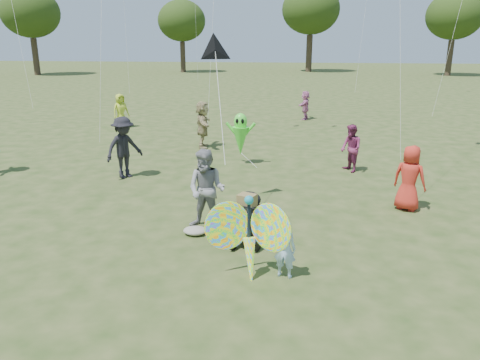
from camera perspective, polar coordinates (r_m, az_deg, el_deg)
name	(u,v)px	position (r m, az deg, el deg)	size (l,w,h in m)	color
ground	(240,256)	(9.29, 0.05, -9.23)	(160.00, 160.00, 0.00)	#51592B
child_girl	(285,249)	(8.35, 5.49, -8.34)	(0.39, 0.26, 1.08)	#A5C9E9
adult_man	(207,190)	(10.28, -4.08, -1.21)	(0.88, 0.69, 1.81)	gray
grey_bag	(195,231)	(10.27, -5.50, -6.17)	(0.52, 0.42, 0.16)	gray
crowd_a	(410,178)	(12.18, 19.96, 0.23)	(0.80, 0.52, 1.63)	red
crowd_b	(124,148)	(14.58, -13.97, 3.86)	(1.21, 0.70, 1.87)	black
crowd_d	(203,124)	(18.34, -4.56, 6.77)	(1.67, 0.53, 1.80)	tan
crowd_e	(351,148)	(15.25, 13.37, 3.77)	(0.74, 0.57, 1.51)	#7D2952
crowd_g	(121,111)	(23.18, -14.34, 8.17)	(0.79, 0.51, 1.61)	#B4C92F
crowd_j	(305,105)	(25.13, 7.96, 9.02)	(1.38, 0.44, 1.49)	#C16E9E
jogging_stroller	(248,215)	(9.62, 0.92, -4.29)	(0.74, 1.14, 1.09)	black
butterfly_kite	(249,237)	(8.26, 1.14, -6.98)	(1.74, 0.75, 1.70)	#DF4823
delta_kite_rig	(215,51)	(11.30, -3.04, 15.42)	(0.90, 1.77, 2.78)	black
alien_kite	(241,136)	(15.71, 0.06, 5.39)	(1.12, 0.69, 1.74)	#4CE836
tree_line	(328,12)	(53.41, 10.69, 19.51)	(91.78, 33.60, 10.79)	#3A2D21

